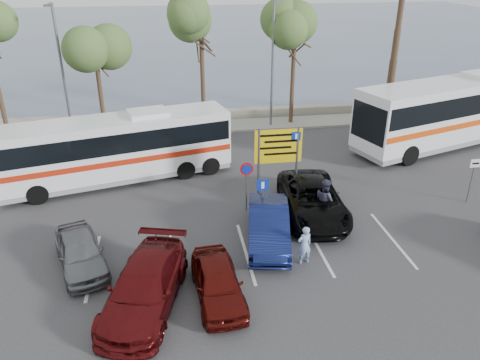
{
  "coord_description": "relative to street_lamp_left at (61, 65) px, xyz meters",
  "views": [
    {
      "loc": [
        -3.82,
        -16.08,
        10.43
      ],
      "look_at": [
        -0.8,
        3.0,
        1.23
      ],
      "focal_mm": 35.0,
      "sensor_mm": 36.0,
      "label": 1
    }
  ],
  "objects": [
    {
      "name": "sea",
      "position": [
        10.0,
        46.48,
        -4.59
      ],
      "size": [
        140.0,
        140.0,
        0.0
      ],
      "primitive_type": "plane",
      "color": "#44566E",
      "rests_on": "ground"
    },
    {
      "name": "tree_left",
      "position": [
        2.0,
        0.48,
        1.41
      ],
      "size": [
        3.2,
        3.2,
        7.2
      ],
      "color": "#382619",
      "rests_on": "kerb_strip"
    },
    {
      "name": "car_red",
      "position": [
        7.43,
        -17.02,
        -3.96
      ],
      "size": [
        1.77,
        3.87,
        1.29
      ],
      "primitive_type": "imported",
      "rotation": [
        0.0,
        0.0,
        0.07
      ],
      "color": "#4F0F0B",
      "rests_on": "ground"
    },
    {
      "name": "suv_black",
      "position": [
        12.23,
        -12.02,
        -3.84
      ],
      "size": [
        2.96,
        5.66,
        1.52
      ],
      "primitive_type": "imported",
      "rotation": [
        0.0,
        0.0,
        -0.08
      ],
      "color": "black",
      "rests_on": "ground"
    },
    {
      "name": "lane_markings",
      "position": [
        8.86,
        -14.52,
        -4.6
      ],
      "size": [
        12.02,
        4.2,
        0.01
      ],
      "primitive_type": null,
      "color": "silver",
      "rests_on": "ground"
    },
    {
      "name": "sign_no_stop",
      "position": [
        9.4,
        -11.13,
        -3.02
      ],
      "size": [
        0.6,
        0.08,
        2.35
      ],
      "color": "slate",
      "rests_on": "ground"
    },
    {
      "name": "coach_bus_left",
      "position": [
        3.5,
        -7.02,
        -2.96
      ],
      "size": [
        11.61,
        5.04,
        3.54
      ],
      "color": "white",
      "rests_on": "ground"
    },
    {
      "name": "street_lamp_right",
      "position": [
        13.0,
        0.0,
        0.0
      ],
      "size": [
        0.45,
        1.15,
        8.01
      ],
      "color": "slate",
      "rests_on": "kerb_strip"
    },
    {
      "name": "tree_right",
      "position": [
        14.5,
        0.48,
        1.57
      ],
      "size": [
        3.2,
        3.2,
        7.4
      ],
      "color": "#382619",
      "rests_on": "kerb_strip"
    },
    {
      "name": "car_silver_a",
      "position": [
        2.63,
        -14.48,
        -3.94
      ],
      "size": [
        2.64,
        4.14,
        1.31
      ],
      "primitive_type": "imported",
      "rotation": [
        0.0,
        0.0,
        0.31
      ],
      "color": "slate",
      "rests_on": "ground"
    },
    {
      "name": "direction_sign",
      "position": [
        11.0,
        -10.32,
        -2.17
      ],
      "size": [
        2.2,
        0.12,
        3.6
      ],
      "color": "slate",
      "rests_on": "ground"
    },
    {
      "name": "street_lamp_left",
      "position": [
        0.0,
        0.0,
        0.0
      ],
      "size": [
        0.45,
        1.15,
        8.01
      ],
      "color": "slate",
      "rests_on": "kerb_strip"
    },
    {
      "name": "coach_bus_right",
      "position": [
        23.23,
        -4.78,
        -2.65
      ],
      "size": [
        13.72,
        6.88,
        4.2
      ],
      "color": "white",
      "rests_on": "ground"
    },
    {
      "name": "pedestrian_near",
      "position": [
        10.84,
        -15.52,
        -3.82
      ],
      "size": [
        0.64,
        0.49,
        1.56
      ],
      "primitive_type": "imported",
      "rotation": [
        0.0,
        0.0,
        3.37
      ],
      "color": "#90AAD1",
      "rests_on": "ground"
    },
    {
      "name": "ground",
      "position": [
        10.0,
        -13.52,
        -4.6
      ],
      "size": [
        120.0,
        120.0,
        0.0
      ],
      "primitive_type": "plane",
      "color": "#333336",
      "rests_on": "ground"
    },
    {
      "name": "kerb_strip",
      "position": [
        10.0,
        0.48,
        -4.52
      ],
      "size": [
        44.0,
        2.4,
        0.15
      ],
      "primitive_type": "cube",
      "color": "gray",
      "rests_on": "ground"
    },
    {
      "name": "tree_mid",
      "position": [
        8.5,
        0.48,
        2.06
      ],
      "size": [
        3.2,
        3.2,
        8.0
      ],
      "color": "#382619",
      "rests_on": "kerb_strip"
    },
    {
      "name": "sign_taxi",
      "position": [
        19.8,
        -12.03,
        -3.18
      ],
      "size": [
        0.5,
        0.07,
        2.2
      ],
      "color": "slate",
      "rests_on": "ground"
    },
    {
      "name": "sign_parking",
      "position": [
        9.8,
        -12.73,
        -3.13
      ],
      "size": [
        0.5,
        0.07,
        2.25
      ],
      "color": "slate",
      "rests_on": "ground"
    },
    {
      "name": "car_blue",
      "position": [
        9.83,
        -13.88,
        -3.85
      ],
      "size": [
        2.37,
        4.75,
        1.5
      ],
      "primitive_type": "imported",
      "rotation": [
        0.0,
        0.0,
        -0.18
      ],
      "color": "#10194B",
      "rests_on": "ground"
    },
    {
      "name": "car_maroon",
      "position": [
        5.03,
        -17.02,
        -3.86
      ],
      "size": [
        3.37,
        5.48,
        1.48
      ],
      "primitive_type": "imported",
      "rotation": [
        0.0,
        0.0,
        -0.27
      ],
      "color": "#550E0F",
      "rests_on": "ground"
    },
    {
      "name": "pedestrian_far",
      "position": [
        12.6,
        -12.52,
        -3.63
      ],
      "size": [
        0.93,
        1.08,
        1.93
      ],
      "primitive_type": "imported",
      "rotation": [
        0.0,
        0.0,
        1.81
      ],
      "color": "#353850",
      "rests_on": "ground"
    },
    {
      "name": "seawall",
      "position": [
        10.0,
        2.48,
        -4.3
      ],
      "size": [
        48.0,
        0.8,
        0.6
      ],
      "primitive_type": "cube",
      "color": "gray",
      "rests_on": "ground"
    }
  ]
}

